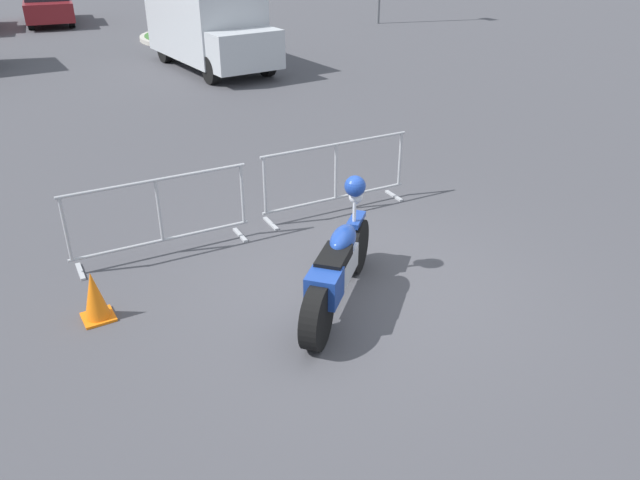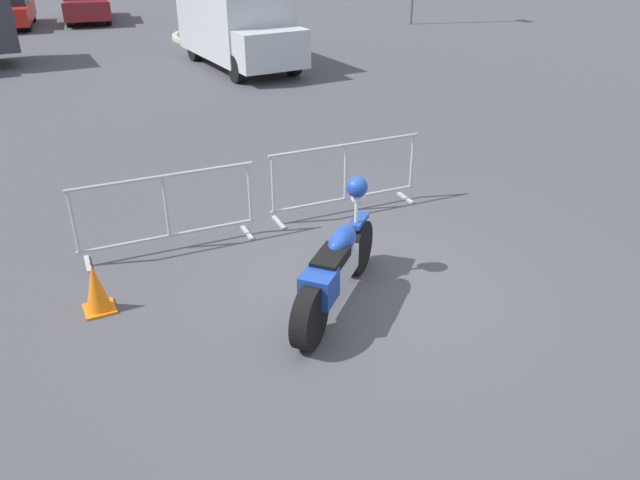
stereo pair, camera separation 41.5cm
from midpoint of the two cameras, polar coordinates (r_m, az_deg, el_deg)
name	(u,v)px [view 2 (the right image)]	position (r m, az deg, el deg)	size (l,w,h in m)	color
ground_plane	(364,289)	(7.58, 5.64, -4.50)	(120.00, 120.00, 0.00)	#424247
motorcycle	(336,266)	(7.02, 3.18, -2.46)	(1.84, 1.70, 1.31)	black
crowd_barrier_near	(167,211)	(8.38, -12.48, 2.55)	(2.39, 0.55, 1.07)	#9EA0A5
crowd_barrier_far	(345,177)	(9.32, 3.62, 5.80)	(2.39, 0.55, 1.07)	#9EA0A5
delivery_van	(237,23)	(19.15, -6.99, 19.13)	(2.20, 5.09, 2.31)	#B2B7BC
parked_car_red	(9,9)	(28.84, -26.19, 18.41)	(2.22, 4.21, 1.36)	#B21E19
parked_car_maroon	(86,2)	(29.41, -20.17, 19.74)	(2.44, 4.62, 1.49)	maroon
planter_island	(229,27)	(24.35, -7.80, 18.72)	(4.23, 4.23, 1.06)	#ADA89E
traffic_cone	(96,289)	(7.38, -18.31, -4.26)	(0.34, 0.34, 0.59)	orange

